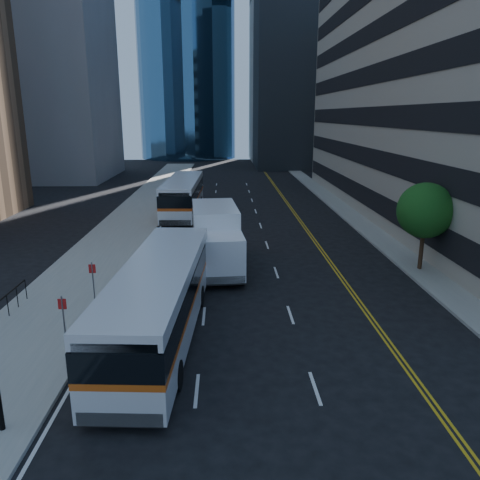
{
  "coord_description": "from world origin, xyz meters",
  "views": [
    {
      "loc": [
        -2.53,
        -17.88,
        8.95
      ],
      "look_at": [
        -1.73,
        5.01,
        2.8
      ],
      "focal_mm": 35.0,
      "sensor_mm": 36.0,
      "label": 1
    }
  ],
  "objects_px": {
    "street_tree": "(425,211)",
    "box_truck": "(216,238)",
    "bus_rear": "(183,195)",
    "bus_front": "(160,298)"
  },
  "relations": [
    {
      "from": "bus_rear",
      "to": "box_truck",
      "type": "bearing_deg",
      "value": -76.91
    },
    {
      "from": "bus_rear",
      "to": "box_truck",
      "type": "xyz_separation_m",
      "value": [
        3.27,
        -16.11,
        0.13
      ]
    },
    {
      "from": "street_tree",
      "to": "box_truck",
      "type": "relative_size",
      "value": 0.66
    },
    {
      "from": "bus_front",
      "to": "box_truck",
      "type": "bearing_deg",
      "value": 80.23
    },
    {
      "from": "street_tree",
      "to": "box_truck",
      "type": "xyz_separation_m",
      "value": [
        -12.01,
        0.92,
        -1.73
      ]
    },
    {
      "from": "bus_front",
      "to": "box_truck",
      "type": "xyz_separation_m",
      "value": [
        2.15,
        9.03,
        0.16
      ]
    },
    {
      "from": "street_tree",
      "to": "bus_rear",
      "type": "relative_size",
      "value": 0.4
    },
    {
      "from": "street_tree",
      "to": "bus_front",
      "type": "height_order",
      "value": "street_tree"
    },
    {
      "from": "bus_rear",
      "to": "box_truck",
      "type": "relative_size",
      "value": 1.64
    },
    {
      "from": "street_tree",
      "to": "bus_front",
      "type": "bearing_deg",
      "value": -150.21
    }
  ]
}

